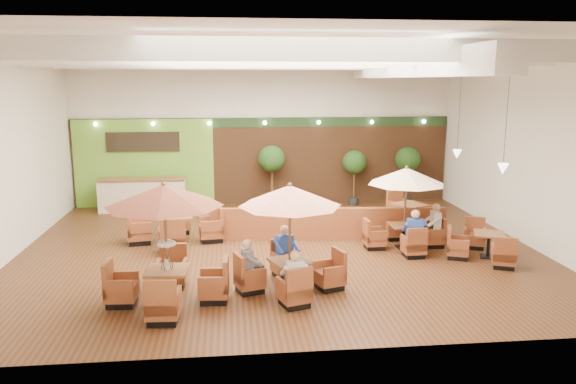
{
  "coord_description": "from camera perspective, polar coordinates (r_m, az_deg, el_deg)",
  "views": [
    {
      "loc": [
        -1.34,
        -14.83,
        4.58
      ],
      "look_at": [
        0.3,
        0.5,
        1.5
      ],
      "focal_mm": 35.0,
      "sensor_mm": 36.0,
      "label": 1
    }
  ],
  "objects": [
    {
      "name": "booth_divider",
      "position": [
        16.39,
        4.08,
        -3.24
      ],
      "size": [
        6.83,
        0.77,
        0.95
      ],
      "primitive_type": "cube",
      "rotation": [
        0.0,
        0.0,
        -0.09
      ],
      "color": "brown",
      "rests_on": "ground"
    },
    {
      "name": "table_0",
      "position": [
        11.67,
        -12.37,
        -2.98
      ],
      "size": [
        2.54,
        2.54,
        2.59
      ],
      "rotation": [
        0.0,
        0.0,
        -0.06
      ],
      "color": "brown",
      "rests_on": "ground"
    },
    {
      "name": "service_counter",
      "position": [
        20.55,
        -14.54,
        -0.28
      ],
      "size": [
        3.0,
        0.75,
        1.18
      ],
      "color": "beige",
      "rests_on": "ground"
    },
    {
      "name": "table_3",
      "position": [
        16.39,
        -11.36,
        -3.57
      ],
      "size": [
        2.77,
        2.77,
        1.58
      ],
      "rotation": [
        0.0,
        0.0,
        0.15
      ],
      "color": "brown",
      "rests_on": "ground"
    },
    {
      "name": "table_5",
      "position": [
        18.1,
        12.16,
        -2.41
      ],
      "size": [
        1.13,
        2.78,
        0.98
      ],
      "rotation": [
        0.0,
        0.0,
        0.37
      ],
      "color": "brown",
      "rests_on": "ground"
    },
    {
      "name": "table_2",
      "position": [
        15.64,
        11.88,
        0.04
      ],
      "size": [
        2.24,
        2.24,
        2.31
      ],
      "rotation": [
        0.0,
        0.0,
        0.03
      ],
      "color": "brown",
      "rests_on": "ground"
    },
    {
      "name": "topiary_2",
      "position": [
        21.4,
        12.07,
        3.04
      ],
      "size": [
        0.92,
        0.92,
        2.15
      ],
      "color": "black",
      "rests_on": "ground"
    },
    {
      "name": "diner_2",
      "position": [
        12.33,
        -3.94,
        -6.89
      ],
      "size": [
        0.34,
        0.39,
        0.74
      ],
      "rotation": [
        0.0,
        0.0,
        4.9
      ],
      "color": "slate",
      "rests_on": "ground"
    },
    {
      "name": "diner_3",
      "position": [
        15.05,
        12.73,
        -3.65
      ],
      "size": [
        0.43,
        0.36,
        0.83
      ],
      "rotation": [
        0.0,
        0.0,
        -0.12
      ],
      "color": "#2748AA",
      "rests_on": "ground"
    },
    {
      "name": "topiary_1",
      "position": [
        20.88,
        6.77,
        2.81
      ],
      "size": [
        0.88,
        0.88,
        2.05
      ],
      "color": "black",
      "rests_on": "ground"
    },
    {
      "name": "table_1",
      "position": [
        12.13,
        0.19,
        -2.58
      ],
      "size": [
        2.5,
        2.5,
        2.43
      ],
      "rotation": [
        0.0,
        0.0,
        0.31
      ],
      "color": "brown",
      "rests_on": "ground"
    },
    {
      "name": "diner_0",
      "position": [
        11.56,
        0.67,
        -8.11
      ],
      "size": [
        0.39,
        0.33,
        0.75
      ],
      "rotation": [
        0.0,
        0.0,
        0.14
      ],
      "color": "silver",
      "rests_on": "ground"
    },
    {
      "name": "diner_4",
      "position": [
        16.1,
        14.6,
        -2.83
      ],
      "size": [
        0.32,
        0.39,
        0.78
      ],
      "rotation": [
        0.0,
        0.0,
        1.51
      ],
      "color": "silver",
      "rests_on": "ground"
    },
    {
      "name": "room",
      "position": [
        16.15,
        -0.46,
        7.92
      ],
      "size": [
        14.04,
        14.0,
        5.52
      ],
      "color": "#381E0F",
      "rests_on": "ground"
    },
    {
      "name": "topiary_0",
      "position": [
        20.39,
        -1.66,
        3.14
      ],
      "size": [
        0.98,
        0.98,
        2.27
      ],
      "color": "black",
      "rests_on": "ground"
    },
    {
      "name": "table_4",
      "position": [
        15.59,
        18.86,
        -5.21
      ],
      "size": [
        1.68,
        2.39,
        0.84
      ],
      "rotation": [
        0.0,
        0.0,
        -0.38
      ],
      "color": "brown",
      "rests_on": "ground"
    },
    {
      "name": "diner_1",
      "position": [
        13.23,
        -0.24,
        -5.52
      ],
      "size": [
        0.44,
        0.41,
        0.78
      ],
      "rotation": [
        0.0,
        0.0,
        3.56
      ],
      "color": "#2748AA",
      "rests_on": "ground"
    }
  ]
}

